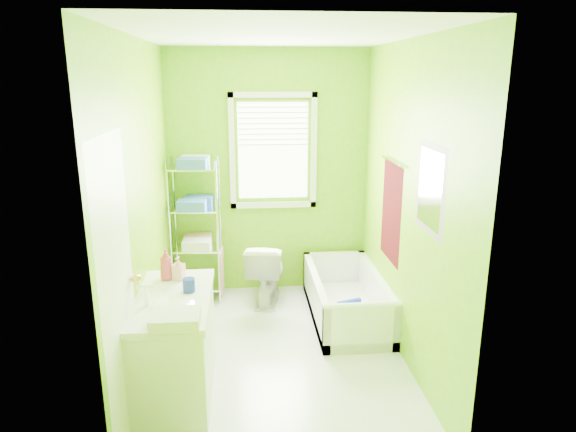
{
  "coord_description": "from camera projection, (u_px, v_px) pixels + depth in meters",
  "views": [
    {
      "loc": [
        -0.26,
        -3.95,
        2.31
      ],
      "look_at": [
        0.1,
        0.25,
        1.16
      ],
      "focal_mm": 32.0,
      "sensor_mm": 36.0,
      "label": 1
    }
  ],
  "objects": [
    {
      "name": "bathtub",
      "position": [
        346.0,
        304.0,
        5.04
      ],
      "size": [
        0.67,
        1.44,
        0.47
      ],
      "color": "white",
      "rests_on": "ground"
    },
    {
      "name": "toilet",
      "position": [
        266.0,
        272.0,
        5.37
      ],
      "size": [
        0.48,
        0.71,
        0.66
      ],
      "primitive_type": "imported",
      "rotation": [
        0.0,
        0.0,
        2.96
      ],
      "color": "white",
      "rests_on": "ground"
    },
    {
      "name": "door",
      "position": [
        119.0,
        299.0,
        3.12
      ],
      "size": [
        0.09,
        0.8,
        2.0
      ],
      "color": "white",
      "rests_on": "ground"
    },
    {
      "name": "ground",
      "position": [
        278.0,
        353.0,
        4.43
      ],
      "size": [
        2.9,
        2.9,
        0.0
      ],
      "primitive_type": "plane",
      "color": "silver",
      "rests_on": "ground"
    },
    {
      "name": "right_wall_decor",
      "position": [
        405.0,
        203.0,
        4.15
      ],
      "size": [
        0.04,
        1.48,
        1.17
      ],
      "color": "#46080A",
      "rests_on": "ground"
    },
    {
      "name": "wire_shelf_unit",
      "position": [
        197.0,
        215.0,
        5.3
      ],
      "size": [
        0.53,
        0.42,
        1.53
      ],
      "color": "silver",
      "rests_on": "ground"
    },
    {
      "name": "room_envelope",
      "position": [
        277.0,
        177.0,
        4.02
      ],
      "size": [
        2.14,
        2.94,
        2.62
      ],
      "color": "#68A608",
      "rests_on": "ground"
    },
    {
      "name": "vanity",
      "position": [
        175.0,
        344.0,
        3.74
      ],
      "size": [
        0.54,
        1.08,
        1.05
      ],
      "color": "silver",
      "rests_on": "ground"
    },
    {
      "name": "window",
      "position": [
        273.0,
        145.0,
        5.38
      ],
      "size": [
        0.92,
        0.05,
        1.22
      ],
      "color": "white",
      "rests_on": "ground"
    }
  ]
}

